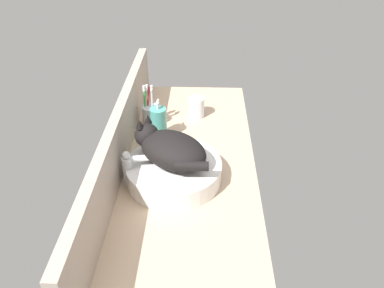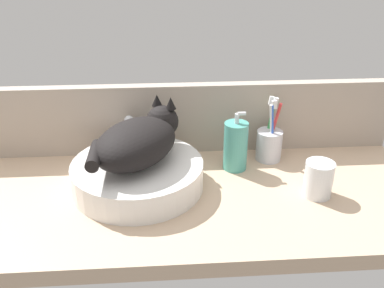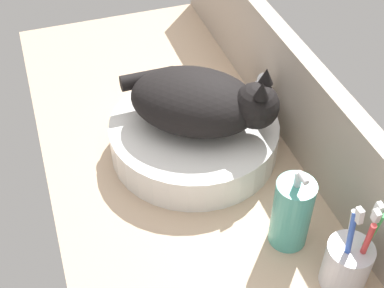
# 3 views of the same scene
# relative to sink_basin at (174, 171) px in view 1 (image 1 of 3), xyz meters

# --- Properties ---
(ground_plane) EXTENTS (1.33, 0.52, 0.04)m
(ground_plane) POSITION_rel_sink_basin_xyz_m (0.08, -0.04, -0.06)
(ground_plane) COLOR tan
(backsplash_panel) EXTENTS (1.33, 0.04, 0.21)m
(backsplash_panel) POSITION_rel_sink_basin_xyz_m (0.08, 0.21, 0.07)
(backsplash_panel) COLOR #AD9E8E
(backsplash_panel) RESTS_ON ground_plane
(sink_basin) EXTENTS (0.34, 0.34, 0.07)m
(sink_basin) POSITION_rel_sink_basin_xyz_m (0.00, 0.00, 0.00)
(sink_basin) COLOR white
(sink_basin) RESTS_ON ground_plane
(cat) EXTENTS (0.28, 0.30, 0.14)m
(cat) POSITION_rel_sink_basin_xyz_m (0.01, 0.01, 0.09)
(cat) COLOR black
(cat) RESTS_ON sink_basin
(faucet) EXTENTS (0.05, 0.12, 0.14)m
(faucet) POSITION_rel_sink_basin_xyz_m (-0.03, 0.15, 0.04)
(faucet) COLOR silver
(faucet) RESTS_ON ground_plane
(soap_dispenser) EXTENTS (0.07, 0.07, 0.17)m
(soap_dispenser) POSITION_rel_sink_basin_xyz_m (0.27, 0.08, 0.03)
(soap_dispenser) COLOR teal
(soap_dispenser) RESTS_ON ground_plane
(toothbrush_cup) EXTENTS (0.07, 0.07, 0.19)m
(toothbrush_cup) POSITION_rel_sink_basin_xyz_m (0.37, 0.13, 0.02)
(toothbrush_cup) COLOR silver
(toothbrush_cup) RESTS_ON ground_plane
(water_glass) EXTENTS (0.07, 0.07, 0.09)m
(water_glass) POSITION_rel_sink_basin_xyz_m (0.45, -0.07, 0.00)
(water_glass) COLOR white
(water_glass) RESTS_ON ground_plane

